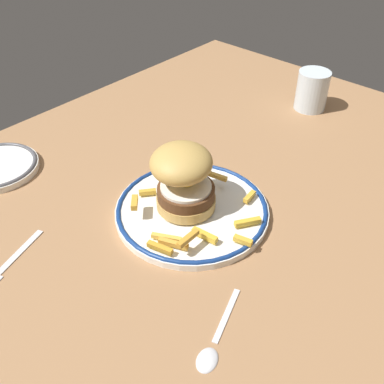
# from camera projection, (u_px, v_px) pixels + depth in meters

# --- Properties ---
(ground_plane) EXTENTS (1.34, 0.98, 0.04)m
(ground_plane) POSITION_uv_depth(u_px,v_px,m) (186.00, 233.00, 0.74)
(ground_plane) COLOR #9A6E49
(dinner_plate) EXTENTS (0.25, 0.25, 0.02)m
(dinner_plate) POSITION_uv_depth(u_px,v_px,m) (192.00, 210.00, 0.74)
(dinner_plate) COLOR white
(dinner_plate) RESTS_ON ground_plane
(burger) EXTENTS (0.13, 0.12, 0.11)m
(burger) POSITION_uv_depth(u_px,v_px,m) (183.00, 177.00, 0.70)
(burger) COLOR tan
(burger) RESTS_ON dinner_plate
(fries_pile) EXTENTS (0.21, 0.22, 0.03)m
(fries_pile) POSITION_uv_depth(u_px,v_px,m) (194.00, 222.00, 0.69)
(fries_pile) COLOR gold
(fries_pile) RESTS_ON dinner_plate
(water_glass) EXTENTS (0.07, 0.07, 0.09)m
(water_glass) POSITION_uv_depth(u_px,v_px,m) (312.00, 93.00, 1.01)
(water_glass) COLOR silver
(water_glass) RESTS_ON ground_plane
(fork) EXTENTS (0.14, 0.06, 0.00)m
(fork) POSITION_uv_depth(u_px,v_px,m) (8.00, 264.00, 0.65)
(fork) COLOR silver
(fork) RESTS_ON ground_plane
(spoon) EXTENTS (0.13, 0.06, 0.01)m
(spoon) POSITION_uv_depth(u_px,v_px,m) (212.00, 348.00, 0.54)
(spoon) COLOR silver
(spoon) RESTS_ON ground_plane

